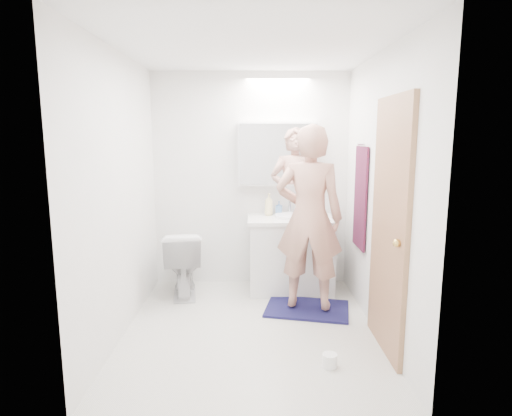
{
  "coord_description": "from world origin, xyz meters",
  "views": [
    {
      "loc": [
        0.01,
        -3.56,
        1.7
      ],
      "look_at": [
        0.05,
        0.25,
        1.05
      ],
      "focal_mm": 29.77,
      "sensor_mm": 36.0,
      "label": 1
    }
  ],
  "objects_px": {
    "toothbrush_cup": "(305,211)",
    "toilet_paper_roll": "(330,360)",
    "toilet": "(183,262)",
    "person": "(309,218)",
    "soap_bottle_a": "(269,204)",
    "vanity_cabinet": "(291,256)",
    "medicine_cabinet": "(278,154)",
    "soap_bottle_b": "(279,208)"
  },
  "relations": [
    {
      "from": "toothbrush_cup",
      "to": "toilet_paper_roll",
      "type": "xyz_separation_m",
      "value": [
        -0.02,
        -1.77,
        -0.81
      ]
    },
    {
      "from": "toilet",
      "to": "person",
      "type": "height_order",
      "value": "person"
    },
    {
      "from": "soap_bottle_a",
      "to": "toothbrush_cup",
      "type": "height_order",
      "value": "soap_bottle_a"
    },
    {
      "from": "vanity_cabinet",
      "to": "toilet_paper_roll",
      "type": "distance_m",
      "value": 1.65
    },
    {
      "from": "soap_bottle_a",
      "to": "vanity_cabinet",
      "type": "bearing_deg",
      "value": -31.95
    },
    {
      "from": "medicine_cabinet",
      "to": "toothbrush_cup",
      "type": "distance_m",
      "value": 0.71
    },
    {
      "from": "medicine_cabinet",
      "to": "person",
      "type": "distance_m",
      "value": 0.99
    },
    {
      "from": "vanity_cabinet",
      "to": "toothbrush_cup",
      "type": "xyz_separation_m",
      "value": [
        0.16,
        0.16,
        0.47
      ]
    },
    {
      "from": "soap_bottle_b",
      "to": "toothbrush_cup",
      "type": "bearing_deg",
      "value": -3.96
    },
    {
      "from": "soap_bottle_b",
      "to": "toothbrush_cup",
      "type": "height_order",
      "value": "soap_bottle_b"
    },
    {
      "from": "soap_bottle_a",
      "to": "toilet",
      "type": "bearing_deg",
      "value": -164.11
    },
    {
      "from": "toilet_paper_roll",
      "to": "soap_bottle_a",
      "type": "bearing_deg",
      "value": 102.47
    },
    {
      "from": "vanity_cabinet",
      "to": "person",
      "type": "bearing_deg",
      "value": -78.3
    },
    {
      "from": "vanity_cabinet",
      "to": "toothbrush_cup",
      "type": "height_order",
      "value": "toothbrush_cup"
    },
    {
      "from": "vanity_cabinet",
      "to": "person",
      "type": "height_order",
      "value": "person"
    },
    {
      "from": "toilet",
      "to": "toilet_paper_roll",
      "type": "relative_size",
      "value": 6.47
    },
    {
      "from": "soap_bottle_a",
      "to": "toothbrush_cup",
      "type": "xyz_separation_m",
      "value": [
        0.4,
        0.01,
        -0.08
      ]
    },
    {
      "from": "toilet",
      "to": "person",
      "type": "relative_size",
      "value": 0.4
    },
    {
      "from": "toilet",
      "to": "person",
      "type": "bearing_deg",
      "value": 152.9
    },
    {
      "from": "medicine_cabinet",
      "to": "soap_bottle_a",
      "type": "height_order",
      "value": "medicine_cabinet"
    },
    {
      "from": "medicine_cabinet",
      "to": "toothbrush_cup",
      "type": "xyz_separation_m",
      "value": [
        0.31,
        -0.05,
        -0.64
      ]
    },
    {
      "from": "toothbrush_cup",
      "to": "vanity_cabinet",
      "type": "bearing_deg",
      "value": -135.65
    },
    {
      "from": "vanity_cabinet",
      "to": "toothbrush_cup",
      "type": "relative_size",
      "value": 9.84
    },
    {
      "from": "soap_bottle_b",
      "to": "toilet_paper_roll",
      "type": "relative_size",
      "value": 1.42
    },
    {
      "from": "toilet",
      "to": "vanity_cabinet",
      "type": "bearing_deg",
      "value": 177.62
    },
    {
      "from": "soap_bottle_b",
      "to": "toilet_paper_roll",
      "type": "height_order",
      "value": "soap_bottle_b"
    },
    {
      "from": "soap_bottle_b",
      "to": "toilet_paper_roll",
      "type": "distance_m",
      "value": 2.0
    },
    {
      "from": "medicine_cabinet",
      "to": "soap_bottle_a",
      "type": "distance_m",
      "value": 0.57
    },
    {
      "from": "medicine_cabinet",
      "to": "soap_bottle_b",
      "type": "bearing_deg",
      "value": -61.19
    },
    {
      "from": "soap_bottle_b",
      "to": "vanity_cabinet",
      "type": "bearing_deg",
      "value": -55.21
    },
    {
      "from": "toilet_paper_roll",
      "to": "toilet",
      "type": "bearing_deg",
      "value": 131.44
    },
    {
      "from": "vanity_cabinet",
      "to": "toilet",
      "type": "xyz_separation_m",
      "value": [
        -1.17,
        -0.11,
        -0.03
      ]
    },
    {
      "from": "toilet",
      "to": "toothbrush_cup",
      "type": "height_order",
      "value": "toothbrush_cup"
    },
    {
      "from": "toilet",
      "to": "person",
      "type": "distance_m",
      "value": 1.48
    },
    {
      "from": "vanity_cabinet",
      "to": "soap_bottle_b",
      "type": "relative_size",
      "value": 5.77
    },
    {
      "from": "toilet",
      "to": "soap_bottle_a",
      "type": "distance_m",
      "value": 1.13
    },
    {
      "from": "soap_bottle_a",
      "to": "toilet_paper_roll",
      "type": "bearing_deg",
      "value": -77.53
    },
    {
      "from": "vanity_cabinet",
      "to": "soap_bottle_b",
      "type": "xyz_separation_m",
      "value": [
        -0.13,
        0.18,
        0.51
      ]
    },
    {
      "from": "medicine_cabinet",
      "to": "soap_bottle_a",
      "type": "xyz_separation_m",
      "value": [
        -0.1,
        -0.06,
        -0.56
      ]
    },
    {
      "from": "toothbrush_cup",
      "to": "medicine_cabinet",
      "type": "bearing_deg",
      "value": 170.7
    },
    {
      "from": "medicine_cabinet",
      "to": "toilet",
      "type": "distance_m",
      "value": 1.57
    },
    {
      "from": "vanity_cabinet",
      "to": "toothbrush_cup",
      "type": "distance_m",
      "value": 0.53
    }
  ]
}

